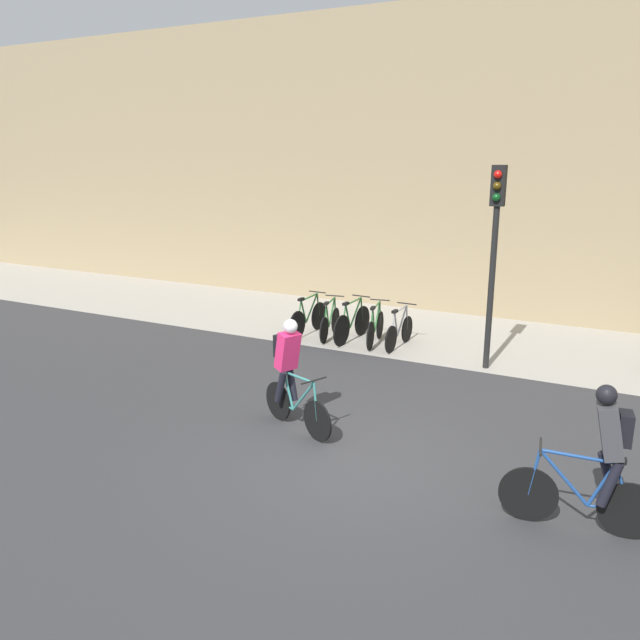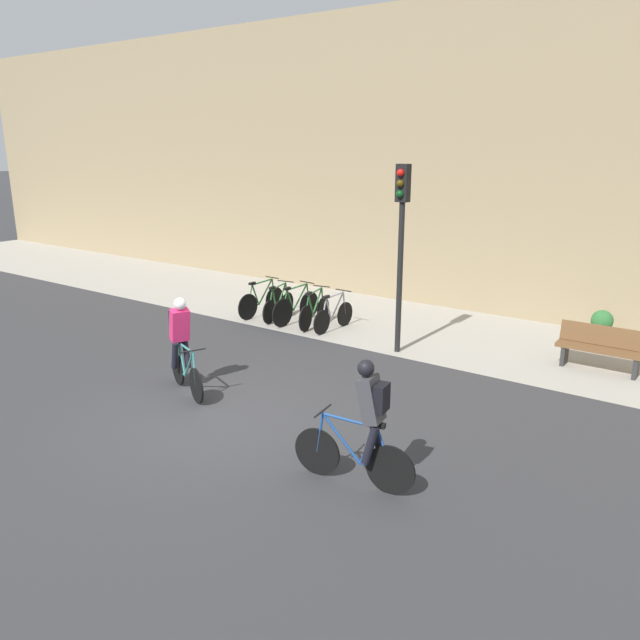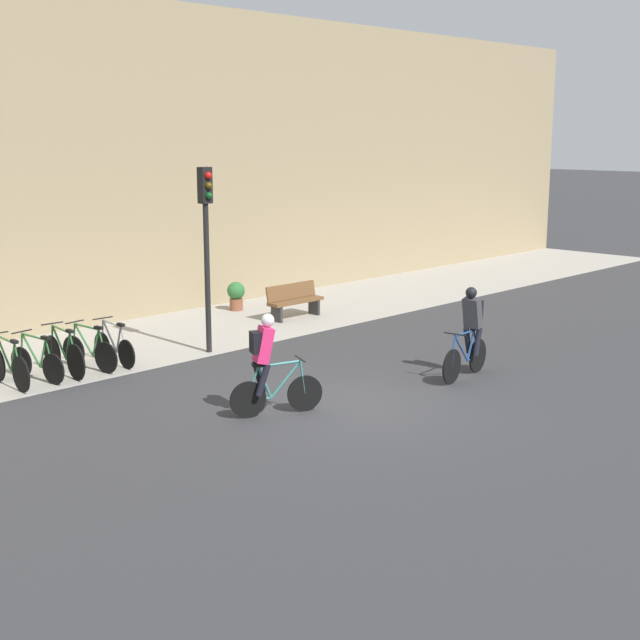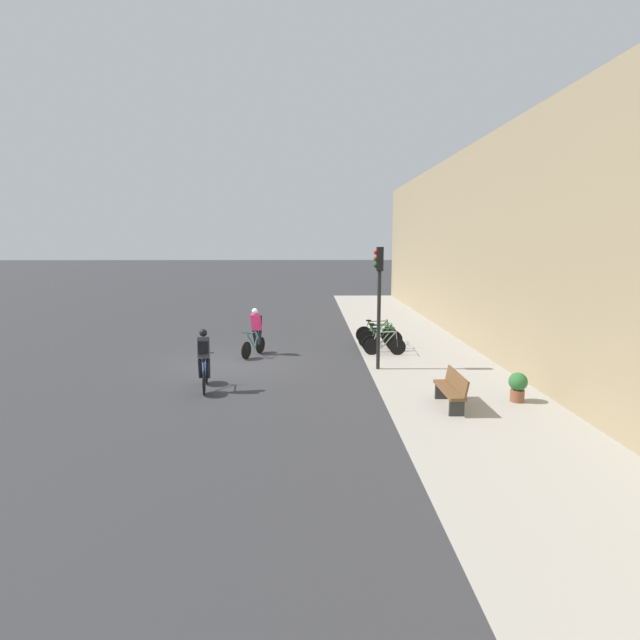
{
  "view_description": "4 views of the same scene",
  "coord_description": "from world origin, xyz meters",
  "px_view_note": "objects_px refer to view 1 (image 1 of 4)",
  "views": [
    {
      "loc": [
        3.17,
        -7.37,
        4.15
      ],
      "look_at": [
        -1.19,
        1.22,
        1.61
      ],
      "focal_mm": 35.0,
      "sensor_mm": 36.0,
      "label": 1
    },
    {
      "loc": [
        6.88,
        -6.72,
        4.37
      ],
      "look_at": [
        1.27,
        1.17,
        1.64
      ],
      "focal_mm": 35.0,
      "sensor_mm": 36.0,
      "label": 2
    },
    {
      "loc": [
        -11.06,
        -10.15,
        4.66
      ],
      "look_at": [
        1.22,
        1.88,
        1.07
      ],
      "focal_mm": 50.0,
      "sensor_mm": 36.0,
      "label": 3
    },
    {
      "loc": [
        16.71,
        2.53,
        4.15
      ],
      "look_at": [
        -0.49,
        2.93,
        1.45
      ],
      "focal_mm": 28.0,
      "sensor_mm": 36.0,
      "label": 4
    }
  ],
  "objects_px": {
    "parked_bike_1": "(330,322)",
    "parked_bike_2": "(352,323)",
    "cyclist_pink": "(290,369)",
    "parked_bike_0": "(308,318)",
    "parked_bike_4": "(399,331)",
    "traffic_light_pole": "(495,232)",
    "parked_bike_3": "(375,327)",
    "cyclist_grey": "(600,456)"
  },
  "relations": [
    {
      "from": "parked_bike_1",
      "to": "parked_bike_3",
      "type": "bearing_deg",
      "value": 0.02
    },
    {
      "from": "parked_bike_2",
      "to": "parked_bike_3",
      "type": "relative_size",
      "value": 1.09
    },
    {
      "from": "traffic_light_pole",
      "to": "cyclist_grey",
      "type": "bearing_deg",
      "value": -65.62
    },
    {
      "from": "parked_bike_4",
      "to": "cyclist_grey",
      "type": "bearing_deg",
      "value": -52.46
    },
    {
      "from": "parked_bike_2",
      "to": "parked_bike_4",
      "type": "xyz_separation_m",
      "value": [
        1.15,
        -0.0,
        -0.04
      ]
    },
    {
      "from": "parked_bike_0",
      "to": "parked_bike_4",
      "type": "height_order",
      "value": "parked_bike_0"
    },
    {
      "from": "parked_bike_1",
      "to": "parked_bike_2",
      "type": "relative_size",
      "value": 0.89
    },
    {
      "from": "parked_bike_2",
      "to": "traffic_light_pole",
      "type": "bearing_deg",
      "value": -9.66
    },
    {
      "from": "parked_bike_2",
      "to": "parked_bike_4",
      "type": "height_order",
      "value": "parked_bike_2"
    },
    {
      "from": "parked_bike_0",
      "to": "cyclist_grey",
      "type": "bearing_deg",
      "value": -40.53
    },
    {
      "from": "parked_bike_1",
      "to": "cyclist_pink",
      "type": "bearing_deg",
      "value": -71.01
    },
    {
      "from": "parked_bike_0",
      "to": "parked_bike_3",
      "type": "distance_m",
      "value": 1.73
    },
    {
      "from": "cyclist_grey",
      "to": "parked_bike_3",
      "type": "height_order",
      "value": "cyclist_grey"
    },
    {
      "from": "parked_bike_2",
      "to": "traffic_light_pole",
      "type": "height_order",
      "value": "traffic_light_pole"
    },
    {
      "from": "parked_bike_4",
      "to": "traffic_light_pole",
      "type": "xyz_separation_m",
      "value": [
        2.05,
        -0.54,
        2.37
      ]
    },
    {
      "from": "cyclist_grey",
      "to": "traffic_light_pole",
      "type": "xyz_separation_m",
      "value": [
        -2.35,
        5.19,
        1.8
      ]
    },
    {
      "from": "parked_bike_0",
      "to": "traffic_light_pole",
      "type": "relative_size",
      "value": 0.43
    },
    {
      "from": "cyclist_grey",
      "to": "traffic_light_pole",
      "type": "height_order",
      "value": "traffic_light_pole"
    },
    {
      "from": "cyclist_grey",
      "to": "parked_bike_2",
      "type": "distance_m",
      "value": 8.0
    },
    {
      "from": "parked_bike_0",
      "to": "parked_bike_4",
      "type": "relative_size",
      "value": 1.1
    },
    {
      "from": "cyclist_pink",
      "to": "cyclist_grey",
      "type": "bearing_deg",
      "value": -12.09
    },
    {
      "from": "parked_bike_1",
      "to": "parked_bike_4",
      "type": "relative_size",
      "value": 0.99
    },
    {
      "from": "parked_bike_3",
      "to": "parked_bike_1",
      "type": "bearing_deg",
      "value": -179.98
    },
    {
      "from": "parked_bike_1",
      "to": "traffic_light_pole",
      "type": "relative_size",
      "value": 0.39
    },
    {
      "from": "cyclist_grey",
      "to": "parked_bike_3",
      "type": "distance_m",
      "value": 7.61
    },
    {
      "from": "parked_bike_1",
      "to": "parked_bike_3",
      "type": "xyz_separation_m",
      "value": [
        1.15,
        0.0,
        0.01
      ]
    },
    {
      "from": "parked_bike_1",
      "to": "parked_bike_3",
      "type": "height_order",
      "value": "parked_bike_3"
    },
    {
      "from": "parked_bike_0",
      "to": "parked_bike_1",
      "type": "xyz_separation_m",
      "value": [
        0.58,
        -0.0,
        -0.03
      ]
    },
    {
      "from": "parked_bike_0",
      "to": "parked_bike_2",
      "type": "bearing_deg",
      "value": 0.03
    },
    {
      "from": "parked_bike_0",
      "to": "parked_bike_2",
      "type": "xyz_separation_m",
      "value": [
        1.15,
        0.0,
        0.01
      ]
    },
    {
      "from": "parked_bike_3",
      "to": "traffic_light_pole",
      "type": "relative_size",
      "value": 0.4
    },
    {
      "from": "cyclist_grey",
      "to": "parked_bike_4",
      "type": "xyz_separation_m",
      "value": [
        -4.4,
        5.73,
        -0.57
      ]
    },
    {
      "from": "cyclist_pink",
      "to": "parked_bike_1",
      "type": "height_order",
      "value": "cyclist_pink"
    },
    {
      "from": "parked_bike_2",
      "to": "traffic_light_pole",
      "type": "distance_m",
      "value": 4.0
    },
    {
      "from": "parked_bike_2",
      "to": "traffic_light_pole",
      "type": "xyz_separation_m",
      "value": [
        3.2,
        -0.55,
        2.33
      ]
    },
    {
      "from": "parked_bike_0",
      "to": "parked_bike_3",
      "type": "relative_size",
      "value": 1.07
    },
    {
      "from": "cyclist_pink",
      "to": "parked_bike_1",
      "type": "relative_size",
      "value": 1.14
    },
    {
      "from": "parked_bike_0",
      "to": "parked_bike_3",
      "type": "bearing_deg",
      "value": 0.01
    },
    {
      "from": "cyclist_pink",
      "to": "parked_bike_3",
      "type": "bearing_deg",
      "value": 95.9
    },
    {
      "from": "parked_bike_0",
      "to": "traffic_light_pole",
      "type": "xyz_separation_m",
      "value": [
        4.35,
        -0.54,
        2.34
      ]
    },
    {
      "from": "parked_bike_0",
      "to": "parked_bike_2",
      "type": "relative_size",
      "value": 0.99
    },
    {
      "from": "parked_bike_0",
      "to": "parked_bike_4",
      "type": "bearing_deg",
      "value": -0.01
    }
  ]
}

